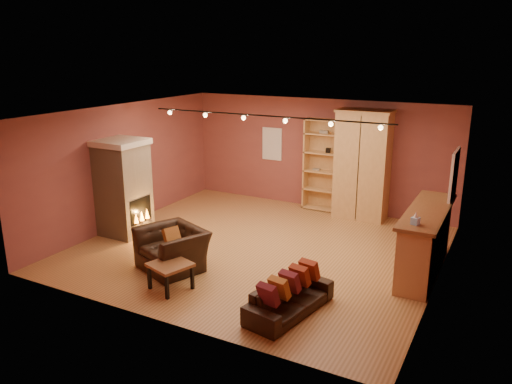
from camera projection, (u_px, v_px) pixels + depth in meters
The scene contains 16 objects.
floor at pixel (259, 248), 10.34m from camera, with size 7.00×7.00×0.00m, color #986636.
ceiling at pixel (259, 113), 9.57m from camera, with size 7.00×7.00×0.00m, color brown.
back_wall at pixel (318, 154), 12.72m from camera, with size 7.00×0.02×2.80m, color brown.
left_wall at pixel (125, 165), 11.54m from camera, with size 0.02×6.50×2.80m, color brown.
right_wall at pixel (443, 208), 8.38m from camera, with size 0.02×6.50×2.80m, color brown.
fireplace at pixel (124, 187), 10.91m from camera, with size 1.01×0.98×2.12m.
back_window at pixel (272, 144), 13.24m from camera, with size 0.56×0.04×0.86m, color white.
bookcase at pixel (324, 164), 12.58m from camera, with size 0.95×0.37×2.33m.
armoire at pixel (362, 165), 11.89m from camera, with size 1.29×0.73×2.63m.
bar_counter at pixel (425, 241), 9.09m from camera, with size 0.67×2.54×1.21m.
tissue_box at pixel (416, 219), 8.13m from camera, with size 0.16×0.16×0.23m.
right_window at pixel (454, 176), 9.51m from camera, with size 0.05×0.90×1.00m, color white.
loveseat at pixel (290, 293), 7.73m from camera, with size 0.78×1.70×0.71m.
armchair at pixel (172, 242), 9.26m from camera, with size 1.39×1.16×1.04m.
coffee_table at pixel (170, 267), 8.49m from camera, with size 0.78×0.78×0.47m.
track_rail at pixel (264, 117), 9.77m from camera, with size 5.20×0.09×0.13m.
Camera 1 is at (4.45, -8.53, 3.98)m, focal length 35.00 mm.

